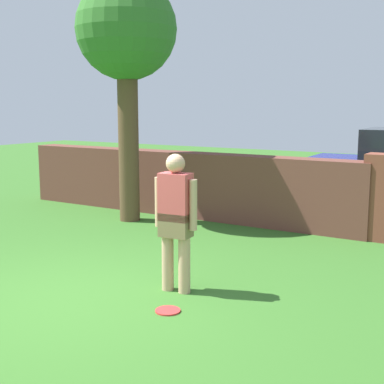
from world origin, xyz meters
The scene contains 5 objects.
ground_plane centered at (0.00, 0.00, 0.00)m, with size 40.00×40.00×0.00m, color #336623.
brick_wall centered at (-1.50, 4.62, 0.63)m, with size 7.41×0.50×1.26m, color brown.
tree centered at (-2.05, 3.69, 3.38)m, with size 1.83×1.83×4.43m.
person centered at (0.84, 0.88, 0.90)m, with size 0.54×0.25×1.62m.
frisbee_red centered at (1.11, 0.31, 0.01)m, with size 0.27×0.27×0.02m, color red.
Camera 1 is at (4.12, -4.11, 2.16)m, focal length 49.59 mm.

